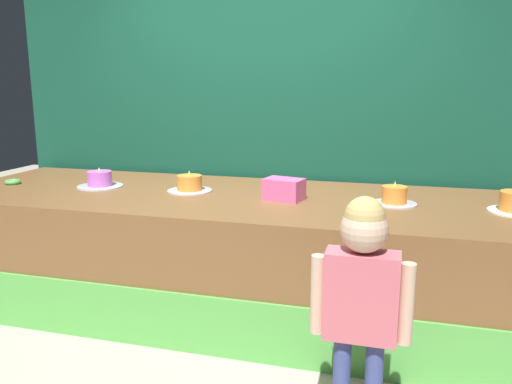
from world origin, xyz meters
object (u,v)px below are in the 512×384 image
object	(u,v)px
cake_far_left	(100,180)
cake_center_right	(394,197)
child_figure	(362,288)
donut	(13,182)
cake_center_left	(190,184)
pink_box	(284,189)

from	to	relation	value
cake_far_left	cake_center_right	xyz separation A→B (m)	(2.15, 0.01, 0.00)
child_figure	donut	size ratio (longest dim) A/B	9.57
cake_far_left	child_figure	bearing A→B (deg)	-30.95
donut	cake_center_left	distance (m)	1.44
child_figure	cake_center_right	world-z (taller)	child_figure
pink_box	cake_center_right	distance (m)	0.72
child_figure	cake_center_left	bearing A→B (deg)	136.52
cake_far_left	cake_center_right	size ratio (longest dim) A/B	1.17
pink_box	cake_center_right	size ratio (longest dim) A/B	0.87
cake_center_left	child_figure	bearing A→B (deg)	-43.48
pink_box	child_figure	bearing A→B (deg)	-62.65
pink_box	cake_center_left	distance (m)	0.72
child_figure	donut	xyz separation A→B (m)	(-2.75, 1.14, 0.12)
cake_far_left	cake_center_right	distance (m)	2.15
child_figure	donut	world-z (taller)	child_figure
child_figure	cake_far_left	distance (m)	2.38
pink_box	donut	world-z (taller)	pink_box
donut	cake_center_right	world-z (taller)	cake_center_right
cake_center_left	cake_far_left	bearing A→B (deg)	-177.57
pink_box	donut	distance (m)	2.15
donut	cake_center_right	bearing A→B (deg)	1.77
child_figure	cake_center_left	xyz separation A→B (m)	(-1.32, 1.25, 0.15)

